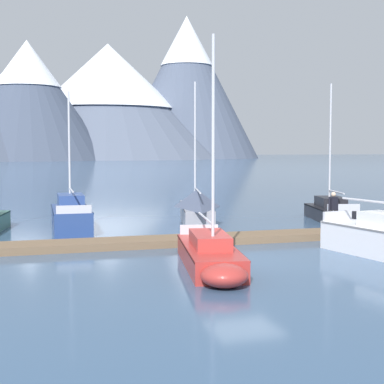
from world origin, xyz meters
TOP-DOWN VIEW (x-y plane):
  - ground_plane at (0.00, 0.00)m, footprint 700.00×700.00m
  - mountain_shoulder_ridge at (1.03, 197.20)m, footprint 57.65×57.65m
  - mountain_east_summit at (34.19, 223.12)m, footprint 95.66×95.66m
  - mountain_rear_spur at (68.01, 222.54)m, footprint 61.52×61.52m
  - dock at (0.00, 4.00)m, footprint 28.19×2.62m
  - sailboat_mid_dock_port at (-4.97, 10.00)m, footprint 2.02×6.27m
  - sailboat_mid_dock_starboard at (-1.66, -1.09)m, footprint 2.74×6.60m
  - sailboat_far_berth at (1.52, 9.99)m, footprint 3.22×7.47m
  - sailboat_end_of_dock at (9.29, 9.70)m, footprint 3.06×5.64m
  - person_on_dock at (6.14, 4.18)m, footprint 0.58×0.30m

SIDE VIEW (x-z plane):
  - ground_plane at x=0.00m, z-range 0.00..0.00m
  - dock at x=0.00m, z-range -0.01..0.29m
  - sailboat_mid_dock_starboard at x=-1.66m, z-range -3.27..4.23m
  - sailboat_end_of_dock at x=9.29m, z-range -3.26..4.28m
  - sailboat_mid_dock_port at x=-4.97m, z-range -2.67..4.05m
  - sailboat_far_berth at x=1.52m, z-range -2.85..4.63m
  - person_on_dock at x=6.14m, z-range 0.42..2.11m
  - mountain_shoulder_ridge at x=1.03m, z-range 0.77..42.95m
  - mountain_east_summit at x=34.19m, z-range 1.70..48.73m
  - mountain_rear_spur at x=68.01m, z-range 0.86..61.30m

